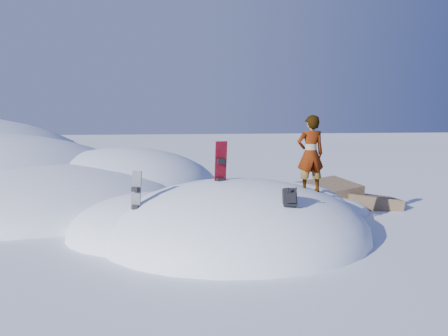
{
  "coord_description": "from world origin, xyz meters",
  "views": [
    {
      "loc": [
        -1.93,
        -10.9,
        3.17
      ],
      "look_at": [
        -0.29,
        0.3,
        1.78
      ],
      "focal_mm": 35.0,
      "sensor_mm": 36.0,
      "label": 1
    }
  ],
  "objects": [
    {
      "name": "ground",
      "position": [
        0.0,
        0.0,
        0.0
      ],
      "size": [
        120.0,
        120.0,
        0.0
      ],
      "primitive_type": "plane",
      "color": "white",
      "rests_on": "ground"
    },
    {
      "name": "rock_outcrop",
      "position": [
        3.72,
        3.01,
        0.01
      ],
      "size": [
        4.68,
        4.41,
        1.68
      ],
      "color": "brown",
      "rests_on": "ground"
    },
    {
      "name": "backpack",
      "position": [
        0.89,
        -1.73,
        1.34
      ],
      "size": [
        0.32,
        0.39,
        0.49
      ],
      "rotation": [
        0.0,
        0.0,
        -0.11
      ],
      "color": "black",
      "rests_on": "snow_mound"
    },
    {
      "name": "snowboard_red",
      "position": [
        -0.41,
        0.08,
        1.68
      ],
      "size": [
        0.35,
        0.29,
        1.68
      ],
      "rotation": [
        0.0,
        0.0,
        0.29
      ],
      "color": "#B4091F",
      "rests_on": "snow_mound"
    },
    {
      "name": "gear_pile",
      "position": [
        -2.31,
        -1.35,
        0.1
      ],
      "size": [
        0.78,
        0.6,
        0.21
      ],
      "rotation": [
        0.0,
        0.0,
        0.19
      ],
      "color": "black",
      "rests_on": "ground"
    },
    {
      "name": "person",
      "position": [
        1.87,
        -0.22,
        2.17
      ],
      "size": [
        0.74,
        0.5,
        1.97
      ],
      "primitive_type": "imported",
      "rotation": [
        0.0,
        0.0,
        3.18
      ],
      "color": "slate",
      "rests_on": "snow_mound"
    },
    {
      "name": "snow_mound",
      "position": [
        -0.17,
        0.24,
        0.0
      ],
      "size": [
        8.0,
        6.0,
        3.0
      ],
      "color": "white",
      "rests_on": "ground"
    },
    {
      "name": "snowboard_dark",
      "position": [
        -2.53,
        -0.59,
        1.16
      ],
      "size": [
        0.33,
        0.31,
        1.42
      ],
      "rotation": [
        0.0,
        0.0,
        -0.64
      ],
      "color": "black",
      "rests_on": "snow_mound"
    }
  ]
}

